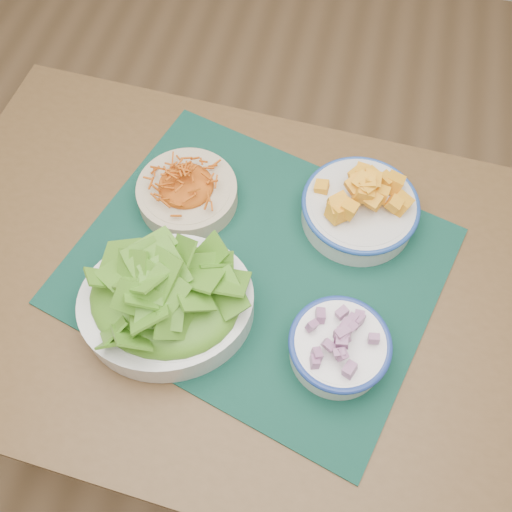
{
  "coord_description": "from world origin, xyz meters",
  "views": [
    {
      "loc": [
        -0.16,
        -0.3,
        1.59
      ],
      "look_at": [
        -0.26,
        0.13,
        0.78
      ],
      "focal_mm": 40.0,
      "sensor_mm": 36.0,
      "label": 1
    }
  ],
  "objects_px": {
    "carrot_bowl": "(187,189)",
    "onion_bowl": "(339,345)",
    "table": "(233,305)",
    "lettuce_bowl": "(165,298)",
    "placemat": "(256,265)",
    "squash_bowl": "(361,203)"
  },
  "relations": [
    {
      "from": "carrot_bowl",
      "to": "squash_bowl",
      "type": "xyz_separation_m",
      "value": [
        0.3,
        0.03,
        0.02
      ]
    },
    {
      "from": "table",
      "to": "lettuce_bowl",
      "type": "bearing_deg",
      "value": -128.45
    },
    {
      "from": "table",
      "to": "squash_bowl",
      "type": "height_order",
      "value": "squash_bowl"
    },
    {
      "from": "squash_bowl",
      "to": "lettuce_bowl",
      "type": "bearing_deg",
      "value": -137.26
    },
    {
      "from": "onion_bowl",
      "to": "squash_bowl",
      "type": "bearing_deg",
      "value": 90.88
    },
    {
      "from": "placemat",
      "to": "lettuce_bowl",
      "type": "height_order",
      "value": "lettuce_bowl"
    },
    {
      "from": "carrot_bowl",
      "to": "onion_bowl",
      "type": "bearing_deg",
      "value": -36.68
    },
    {
      "from": "placemat",
      "to": "carrot_bowl",
      "type": "height_order",
      "value": "carrot_bowl"
    },
    {
      "from": "placemat",
      "to": "onion_bowl",
      "type": "distance_m",
      "value": 0.2
    },
    {
      "from": "onion_bowl",
      "to": "carrot_bowl",
      "type": "bearing_deg",
      "value": 143.32
    },
    {
      "from": "placemat",
      "to": "squash_bowl",
      "type": "relative_size",
      "value": 2.38
    },
    {
      "from": "table",
      "to": "onion_bowl",
      "type": "height_order",
      "value": "onion_bowl"
    },
    {
      "from": "placemat",
      "to": "table",
      "type": "bearing_deg",
      "value": -125.63
    },
    {
      "from": "carrot_bowl",
      "to": "lettuce_bowl",
      "type": "relative_size",
      "value": 0.63
    },
    {
      "from": "carrot_bowl",
      "to": "placemat",
      "type": "bearing_deg",
      "value": -34.51
    },
    {
      "from": "table",
      "to": "placemat",
      "type": "xyz_separation_m",
      "value": [
        0.04,
        0.03,
        0.12
      ]
    },
    {
      "from": "placemat",
      "to": "onion_bowl",
      "type": "height_order",
      "value": "onion_bowl"
    },
    {
      "from": "placemat",
      "to": "carrot_bowl",
      "type": "distance_m",
      "value": 0.18
    },
    {
      "from": "lettuce_bowl",
      "to": "squash_bowl",
      "type": "bearing_deg",
      "value": 22.85
    },
    {
      "from": "table",
      "to": "lettuce_bowl",
      "type": "distance_m",
      "value": 0.21
    },
    {
      "from": "table",
      "to": "squash_bowl",
      "type": "distance_m",
      "value": 0.3
    },
    {
      "from": "placemat",
      "to": "lettuce_bowl",
      "type": "relative_size",
      "value": 1.75
    }
  ]
}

